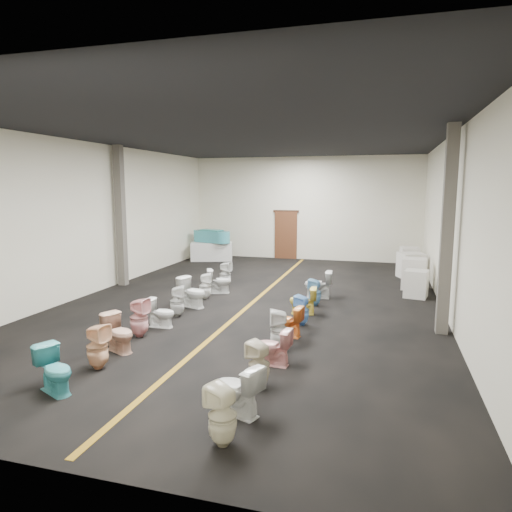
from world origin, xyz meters
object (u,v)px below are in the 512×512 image
at_px(toilet_left_4, 161,313).
at_px(bathtub, 212,236).
at_px(toilet_right_0, 222,416).
at_px(toilet_right_7, 303,301).
at_px(toilet_left_7, 205,286).
at_px(toilet_right_2, 259,365).
at_px(toilet_right_4, 280,330).
at_px(toilet_left_8, 219,281).
at_px(toilet_right_5, 287,321).
at_px(appliance_crate_a, 416,284).
at_px(toilet_left_9, 225,274).
at_px(toilet_left_2, 119,333).
at_px(toilet_left_5, 177,301).
at_px(toilet_right_6, 302,310).
at_px(toilet_right_1, 237,389).
at_px(toilet_right_3, 273,347).
at_px(toilet_left_3, 139,318).
at_px(toilet_left_6, 193,292).
at_px(appliance_crate_b, 414,274).
at_px(toilet_right_8, 315,292).
at_px(appliance_crate_c, 411,265).
at_px(toilet_left_1, 97,347).
at_px(appliance_crate_d, 409,259).
at_px(display_table, 212,251).
at_px(toilet_right_9, 318,284).

bearing_deg(toilet_left_4, bathtub, 13.00).
height_order(toilet_right_0, toilet_right_7, toilet_right_0).
distance_m(toilet_left_7, toilet_right_2, 6.05).
bearing_deg(toilet_right_0, toilet_right_4, -155.96).
distance_m(bathtub, toilet_left_4, 9.71).
xyz_separation_m(toilet_left_8, toilet_right_5, (2.84, -3.42, -0.03)).
distance_m(appliance_crate_a, toilet_right_7, 3.90).
height_order(toilet_left_9, toilet_right_7, toilet_left_9).
height_order(toilet_left_2, toilet_left_5, toilet_left_5).
distance_m(toilet_left_8, toilet_right_6, 3.92).
bearing_deg(appliance_crate_a, toilet_left_7, -162.27).
height_order(toilet_right_1, toilet_right_3, toilet_right_1).
bearing_deg(toilet_right_3, toilet_left_3, -97.95).
distance_m(toilet_right_1, toilet_right_6, 4.43).
distance_m(toilet_left_6, toilet_left_9, 2.63).
distance_m(appliance_crate_b, toilet_left_5, 7.58).
xyz_separation_m(bathtub, appliance_crate_a, (8.22, -4.75, -0.67)).
height_order(toilet_right_3, toilet_right_8, toilet_right_8).
distance_m(appliance_crate_b, appliance_crate_c, 1.84).
xyz_separation_m(toilet_left_2, toilet_right_4, (3.00, 0.91, 0.04)).
xyz_separation_m(toilet_left_2, toilet_left_8, (0.14, 5.20, -0.00)).
bearing_deg(toilet_left_6, toilet_left_1, -161.34).
bearing_deg(toilet_left_7, appliance_crate_d, -60.73).
distance_m(display_table, toilet_left_5, 8.81).
bearing_deg(toilet_left_1, toilet_left_5, 9.07).
bearing_deg(toilet_right_7, appliance_crate_b, 136.57).
xyz_separation_m(toilet_right_2, toilet_right_7, (-0.07, 4.42, -0.03)).
bearing_deg(toilet_right_3, toilet_left_4, -111.23).
distance_m(toilet_left_8, toilet_right_0, 8.29).
distance_m(display_table, toilet_right_7, 9.15).
xyz_separation_m(display_table, appliance_crate_b, (8.22, -3.61, 0.09)).
relative_size(appliance_crate_b, toilet_right_2, 1.28).
height_order(appliance_crate_c, toilet_right_7, appliance_crate_c).
distance_m(toilet_left_7, toilet_right_5, 3.96).
bearing_deg(toilet_left_3, appliance_crate_a, -45.25).
relative_size(appliance_crate_a, toilet_right_4, 0.97).
relative_size(toilet_right_1, toilet_right_7, 1.09).
distance_m(appliance_crate_d, toilet_right_6, 8.32).
relative_size(bathtub, toilet_right_1, 2.39).
height_order(toilet_left_3, toilet_left_8, toilet_left_3).
distance_m(appliance_crate_d, toilet_right_7, 7.49).
distance_m(bathtub, toilet_left_3, 10.42).
height_order(bathtub, toilet_right_6, bathtub).
bearing_deg(toilet_left_3, toilet_left_8, -0.35).
bearing_deg(display_table, toilet_left_7, -70.18).
relative_size(toilet_left_7, toilet_right_9, 0.94).
height_order(bathtub, toilet_left_1, bathtub).
distance_m(toilet_left_4, toilet_right_1, 4.51).
relative_size(toilet_right_2, toilet_right_3, 1.11).
bearing_deg(display_table, toilet_left_8, -66.63).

